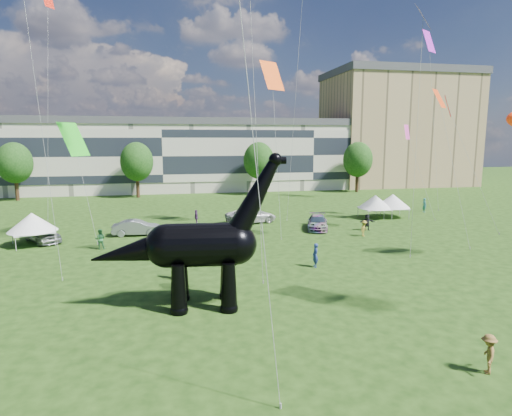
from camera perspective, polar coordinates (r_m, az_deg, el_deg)
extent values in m
plane|color=#16330C|center=(21.58, 8.47, -16.50)|extent=(220.00, 220.00, 0.00)
cube|color=beige|center=(80.34, -12.30, 6.54)|extent=(78.00, 11.00, 12.00)
cube|color=tan|center=(95.52, 18.23, 9.68)|extent=(28.00, 18.00, 22.00)
cylinder|color=#382314|center=(75.35, -29.26, 2.08)|extent=(0.56, 0.56, 3.20)
ellipsoid|color=#14380F|center=(75.01, -29.54, 5.66)|extent=(5.20, 5.20, 6.24)
cylinder|color=#382314|center=(71.87, -15.47, 2.63)|extent=(0.56, 0.56, 3.20)
ellipsoid|color=#14380F|center=(71.52, -15.63, 6.39)|extent=(5.20, 5.20, 6.24)
cylinder|color=#382314|center=(73.19, 0.36, 3.07)|extent=(0.56, 0.56, 3.20)
ellipsoid|color=#14380F|center=(72.84, 0.36, 6.76)|extent=(5.20, 5.20, 6.24)
cylinder|color=#382314|center=(78.82, 13.30, 3.26)|extent=(0.56, 0.56, 3.20)
ellipsoid|color=#14380F|center=(78.50, 13.43, 6.68)|extent=(5.20, 5.20, 6.24)
cone|color=black|center=(23.73, -10.30, -10.59)|extent=(1.02, 1.02, 2.71)
sphere|color=black|center=(24.15, -10.21, -13.26)|extent=(0.99, 0.99, 0.99)
cone|color=black|center=(25.60, -9.97, -9.10)|extent=(1.02, 1.02, 2.71)
sphere|color=black|center=(26.00, -9.90, -11.60)|extent=(0.99, 0.99, 0.99)
cone|color=black|center=(23.67, -3.63, -10.51)|extent=(1.02, 1.02, 2.71)
sphere|color=black|center=(24.10, -3.61, -13.18)|extent=(0.99, 0.99, 0.99)
cone|color=black|center=(25.55, -3.83, -9.02)|extent=(1.02, 1.02, 2.71)
sphere|color=black|center=(25.95, -3.80, -11.52)|extent=(0.99, 0.99, 0.99)
cylinder|color=black|center=(23.99, -7.25, -4.89)|extent=(4.00, 2.78, 2.44)
sphere|color=black|center=(24.11, -11.77, -4.94)|extent=(2.44, 2.44, 2.44)
sphere|color=black|center=(24.02, -2.71, -4.81)|extent=(2.35, 2.35, 2.35)
cone|color=black|center=(23.62, -0.08, 1.42)|extent=(3.51, 1.66, 4.78)
sphere|color=black|center=(23.57, 2.60, 6.46)|extent=(0.76, 0.76, 0.76)
cylinder|color=black|center=(23.61, 3.25, 6.35)|extent=(0.67, 0.45, 0.40)
cone|color=black|center=(24.45, -16.12, -5.65)|extent=(4.93, 2.33, 2.65)
imported|color=#A9A9AD|center=(43.84, -26.61, -3.00)|extent=(4.41, 5.18, 1.68)
imported|color=gray|center=(43.53, -15.62, -2.54)|extent=(4.69, 1.75, 1.53)
imported|color=silver|center=(48.28, -0.65, -1.03)|extent=(6.24, 4.01, 1.60)
imported|color=#595960|center=(45.16, 8.20, -1.93)|extent=(3.50, 5.35, 1.44)
cube|color=silver|center=(52.99, 15.56, -0.07)|extent=(3.25, 3.25, 0.13)
cone|color=silver|center=(52.87, 15.60, 0.83)|extent=(4.11, 4.11, 1.58)
cylinder|color=#999999|center=(51.16, 14.73, -1.01)|extent=(0.06, 0.06, 1.16)
cylinder|color=#999999|center=(52.43, 17.67, -0.90)|extent=(0.06, 0.06, 1.16)
cylinder|color=#999999|center=(53.81, 13.45, -0.47)|extent=(0.06, 0.06, 1.16)
cylinder|color=#999999|center=(55.02, 16.27, -0.38)|extent=(0.06, 0.06, 1.16)
cube|color=silver|center=(54.22, 17.72, 0.05)|extent=(3.66, 3.66, 0.13)
cone|color=silver|center=(54.10, 17.76, 0.94)|extent=(4.64, 4.64, 1.60)
cylinder|color=#999999|center=(52.44, 16.70, -0.85)|extent=(0.06, 0.06, 1.17)
cylinder|color=#999999|center=(53.47, 19.73, -0.81)|extent=(0.06, 0.06, 1.17)
cylinder|color=#999999|center=(55.22, 15.72, -0.31)|extent=(0.06, 0.06, 1.17)
cylinder|color=#999999|center=(56.20, 18.61, -0.29)|extent=(0.06, 0.06, 1.17)
cube|color=white|center=(42.97, -27.60, -2.80)|extent=(4.29, 4.29, 0.13)
cone|color=white|center=(42.81, -27.69, -1.65)|extent=(5.44, 5.44, 1.64)
cylinder|color=#999999|center=(41.46, -29.40, -4.19)|extent=(0.07, 0.07, 1.20)
cylinder|color=#999999|center=(41.78, -25.21, -3.79)|extent=(0.07, 0.07, 1.20)
cylinder|color=#999999|center=(44.46, -29.73, -3.39)|extent=(0.07, 0.07, 1.20)
cylinder|color=#999999|center=(44.75, -25.82, -3.02)|extent=(0.07, 0.07, 1.20)
imported|color=#5E306C|center=(47.29, -7.98, -1.26)|extent=(0.48, 1.03, 1.72)
imported|color=olive|center=(42.79, 14.20, -2.66)|extent=(1.14, 1.08, 1.56)
imported|color=navy|center=(31.88, 7.91, -6.27)|extent=(0.43, 0.65, 1.78)
imported|color=#2C6E3B|center=(39.04, -20.07, -3.92)|extent=(0.85, 0.67, 1.75)
imported|color=brown|center=(20.32, 28.56, -16.72)|extent=(1.08, 1.21, 1.63)
imported|color=black|center=(45.64, 14.59, -1.85)|extent=(1.62, 0.65, 1.71)
imported|color=#A8542A|center=(29.54, -10.70, -7.72)|extent=(0.90, 0.96, 1.65)
imported|color=teal|center=(59.38, 21.54, 0.35)|extent=(0.48, 0.69, 1.83)
plane|color=black|center=(40.56, 21.41, 22.64)|extent=(2.50, 2.54, 2.01)
plane|color=red|center=(51.36, 24.20, 12.29)|extent=(1.94, 2.40, 2.28)
plane|color=#FE500D|center=(45.71, 2.16, 17.23)|extent=(3.50, 2.79, 2.99)
plane|color=green|center=(43.65, -23.14, 8.43)|extent=(3.09, 3.75, 3.11)
plane|color=#CF399A|center=(53.88, 19.49, 9.53)|extent=(1.58, 1.33, 1.72)
plane|color=#AF1BC2|center=(69.53, 22.09, 19.90)|extent=(3.42, 2.78, 3.15)
plane|color=red|center=(45.93, 23.25, 13.27)|extent=(2.24, 2.05, 1.82)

